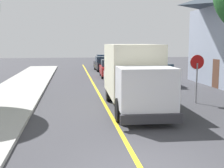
{
  "coord_description": "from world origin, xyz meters",
  "views": [
    {
      "loc": [
        -1.76,
        -7.27,
        3.28
      ],
      "look_at": [
        0.09,
        6.18,
        1.4
      ],
      "focal_mm": 47.8,
      "sensor_mm": 36.0,
      "label": 1
    }
  ],
  "objects": [
    {
      "name": "box_truck",
      "position": [
        1.33,
        7.26,
        1.77
      ],
      "size": [
        2.61,
        7.25,
        3.2
      ],
      "color": "#F2EDCC",
      "rests_on": "ground"
    },
    {
      "name": "parked_car_near",
      "position": [
        1.87,
        14.77,
        0.79
      ],
      "size": [
        1.97,
        4.47,
        1.67
      ],
      "color": "silver",
      "rests_on": "ground"
    },
    {
      "name": "parked_car_furthest",
      "position": [
        2.59,
        33.67,
        0.79
      ],
      "size": [
        1.86,
        4.42,
        1.67
      ],
      "color": "#2D4793",
      "rests_on": "ground"
    },
    {
      "name": "centre_line_yellow",
      "position": [
        0.0,
        10.0,
        0.0
      ],
      "size": [
        0.16,
        56.0,
        0.01
      ],
      "primitive_type": "cube",
      "color": "gold",
      "rests_on": "ground"
    },
    {
      "name": "parked_van_across",
      "position": [
        5.2,
        15.45,
        0.79
      ],
      "size": [
        1.89,
        4.44,
        1.67
      ],
      "color": "silver",
      "rests_on": "ground"
    },
    {
      "name": "parked_car_mid",
      "position": [
        1.95,
        21.28,
        0.79
      ],
      "size": [
        1.99,
        4.48,
        1.67
      ],
      "color": "maroon",
      "rests_on": "ground"
    },
    {
      "name": "stop_sign",
      "position": [
        4.98,
        8.01,
        1.86
      ],
      "size": [
        0.8,
        0.1,
        2.65
      ],
      "color": "gray",
      "rests_on": "ground"
    },
    {
      "name": "parked_car_far",
      "position": [
        1.99,
        27.96,
        0.79
      ],
      "size": [
        1.93,
        4.45,
        1.67
      ],
      "color": "black",
      "rests_on": "ground"
    }
  ]
}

